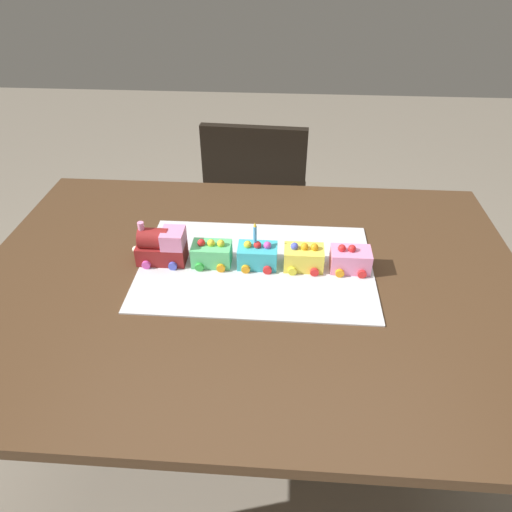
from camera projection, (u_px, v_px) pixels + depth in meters
name	position (u px, v px, depth m)	size (l,w,h in m)	color
ground_plane	(251.00, 442.00, 1.60)	(8.00, 8.00, 0.00)	gray
dining_table	(250.00, 308.00, 1.22)	(1.40, 1.00, 0.74)	#4C331E
chair	(257.00, 204.00, 1.99)	(0.42, 0.42, 0.86)	black
cake_board	(256.00, 266.00, 1.19)	(0.60, 0.40, 0.00)	silver
cake_locomotive	(162.00, 246.00, 1.18)	(0.14, 0.08, 0.12)	maroon
cake_car_gondola_mint_green	(212.00, 254.00, 1.18)	(0.10, 0.08, 0.07)	#59CC7A
cake_car_flatbed_turquoise	(257.00, 255.00, 1.18)	(0.10, 0.08, 0.07)	#38B7C6
cake_car_tanker_lemon	(304.00, 257.00, 1.17)	(0.10, 0.08, 0.07)	#F4E04C
cake_car_hopper_bubblegum	(350.00, 259.00, 1.16)	(0.10, 0.08, 0.07)	pink
birthday_candle	(255.00, 232.00, 1.13)	(0.01, 0.01, 0.06)	#4CA5E5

